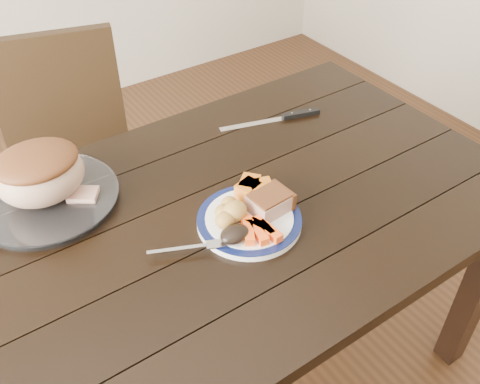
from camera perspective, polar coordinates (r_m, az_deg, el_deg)
ground at (r=1.89m, az=-2.48°, el=-19.42°), size 4.00×4.00×0.00m
dining_table at (r=1.37m, az=-3.26°, el=-5.35°), size 1.61×0.91×0.75m
chair_far at (r=1.96m, az=-17.39°, el=3.56°), size 0.52×0.52×0.93m
dinner_plate at (r=1.28m, az=0.99°, el=-3.10°), size 0.25×0.25×0.02m
plate_rim at (r=1.27m, az=1.00°, el=-2.82°), size 0.25×0.25×0.02m
serving_platter at (r=1.42m, az=-19.82°, el=-0.73°), size 0.34×0.34×0.02m
pork_slice at (r=1.28m, az=3.18°, el=-1.17°), size 0.10×0.08×0.04m
roasted_potatoes at (r=1.25m, az=-1.04°, el=-2.18°), size 0.09×0.09×0.05m
carrot_batons at (r=1.22m, az=2.06°, el=-4.05°), size 0.08×0.11×0.02m
pumpkin_wedges at (r=1.32m, az=1.38°, el=0.40°), size 0.09×0.09×0.04m
dark_mushroom at (r=1.20m, az=-0.58°, el=-4.52°), size 0.07×0.05×0.03m
fork at (r=1.20m, az=-5.03°, el=-5.92°), size 0.17×0.09×0.00m
roast_joint at (r=1.37m, az=-20.53°, el=1.72°), size 0.21×0.18×0.14m
cut_slice at (r=1.38m, az=-16.37°, el=-0.31°), size 0.09×0.09×0.02m
carving_knife at (r=1.66m, az=5.24°, el=8.05°), size 0.31×0.11×0.01m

